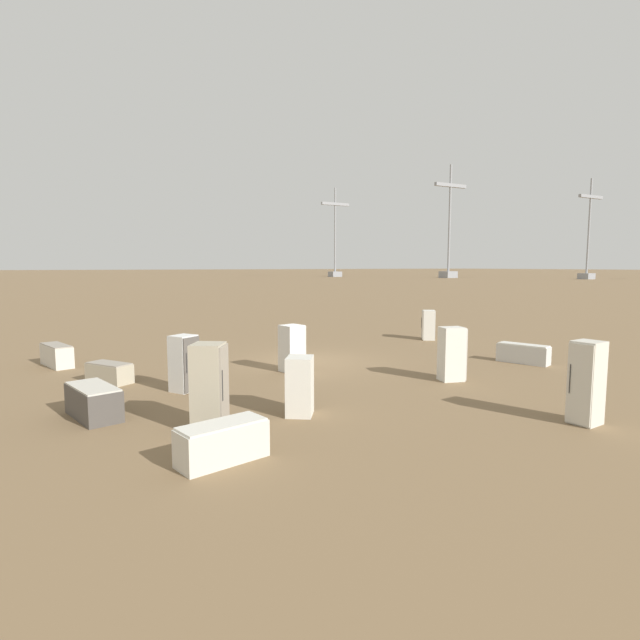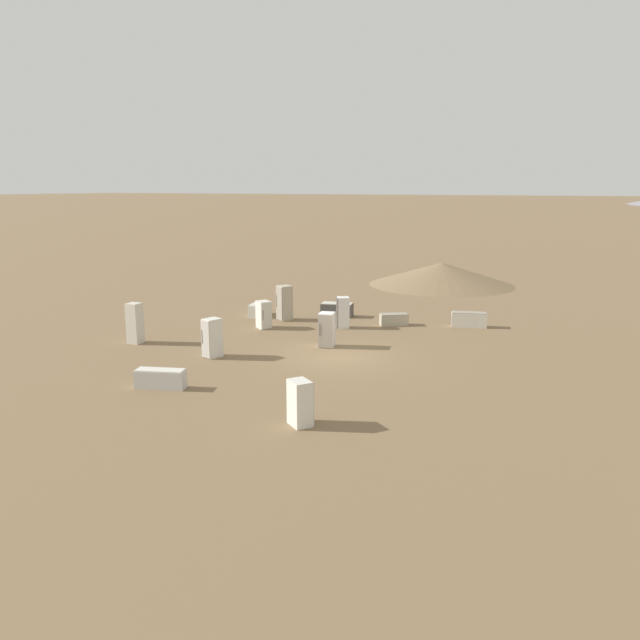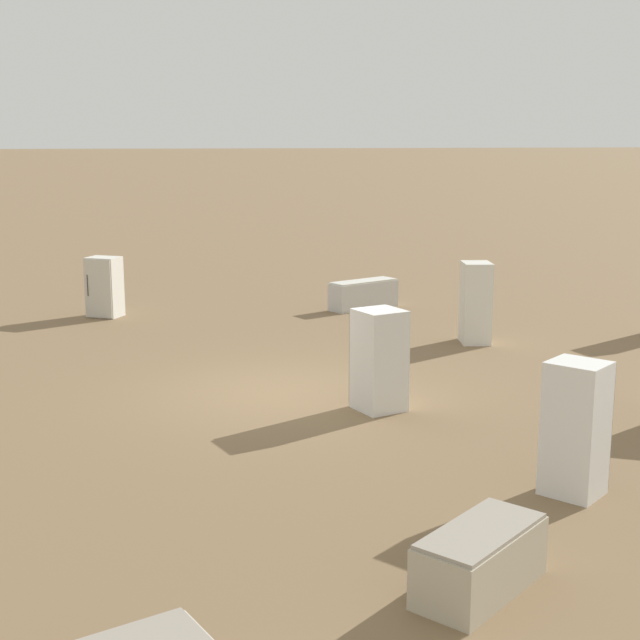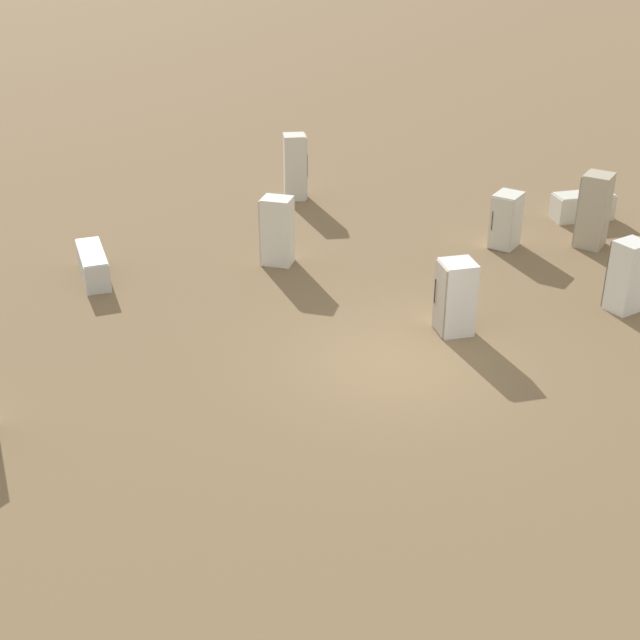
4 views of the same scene
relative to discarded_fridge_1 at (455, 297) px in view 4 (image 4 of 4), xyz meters
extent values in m
plane|color=brown|center=(-1.39, -1.23, -0.80)|extent=(1000.00, 1000.00, 0.00)
cube|color=white|center=(0.02, 0.00, 0.00)|extent=(0.81, 0.80, 1.60)
cube|color=gray|center=(-0.33, -0.07, 0.00)|extent=(0.18, 0.64, 1.53)
cylinder|color=#2D2D2D|center=(-0.41, 0.15, 0.08)|extent=(0.02, 0.02, 0.56)
cube|color=beige|center=(4.58, 6.55, -0.45)|extent=(1.77, 1.01, 0.70)
cube|color=silver|center=(4.58, 6.55, -0.08)|extent=(1.69, 0.97, 0.04)
cube|color=beige|center=(-3.40, 8.39, 0.16)|extent=(0.66, 0.64, 1.91)
cube|color=beige|center=(-3.08, 8.42, 0.16)|extent=(0.10, 0.56, 1.84)
cylinder|color=#2D2D2D|center=(-3.03, 8.22, 0.25)|extent=(0.02, 0.02, 0.67)
cube|color=#B2A88E|center=(4.26, 4.63, 0.16)|extent=(0.94, 0.96, 1.92)
cube|color=gray|center=(3.96, 4.82, 0.16)|extent=(0.40, 0.61, 1.84)
cylinder|color=#2D2D2D|center=(4.07, 5.05, 0.26)|extent=(0.02, 0.02, 0.67)
cube|color=silver|center=(2.03, 4.63, -0.08)|extent=(0.92, 0.95, 1.43)
cube|color=beige|center=(1.81, 4.32, -0.08)|extent=(0.51, 0.36, 1.37)
cylinder|color=#2D2D2D|center=(1.62, 4.41, -0.01)|extent=(0.02, 0.02, 0.50)
cube|color=white|center=(3.92, 0.95, 0.01)|extent=(0.87, 0.85, 1.63)
cube|color=#56514C|center=(3.75, 1.21, 0.01)|extent=(0.55, 0.37, 1.56)
cylinder|color=#2D2D2D|center=(3.93, 1.36, 0.10)|extent=(0.02, 0.02, 0.57)
cube|color=silver|center=(-3.78, 3.66, 0.05)|extent=(0.84, 0.75, 1.70)
cube|color=#BCB7AD|center=(-4.14, 3.77, 0.05)|extent=(0.19, 0.54, 1.63)
cylinder|color=#2D2D2D|center=(-4.11, 3.97, 0.13)|extent=(0.02, 0.02, 0.59)
cube|color=silver|center=(-8.16, 2.82, -0.46)|extent=(1.13, 1.92, 0.67)
cube|color=silver|center=(-8.16, 2.82, -0.11)|extent=(1.08, 1.84, 0.04)
camera|label=1|loc=(7.28, 15.19, 2.80)|focal=28.00mm
camera|label=2|loc=(-25.14, -12.13, 6.46)|focal=35.00mm
camera|label=3|loc=(12.56, -5.02, 3.35)|focal=50.00mm
camera|label=4|loc=(-3.14, -16.61, 8.13)|focal=50.00mm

